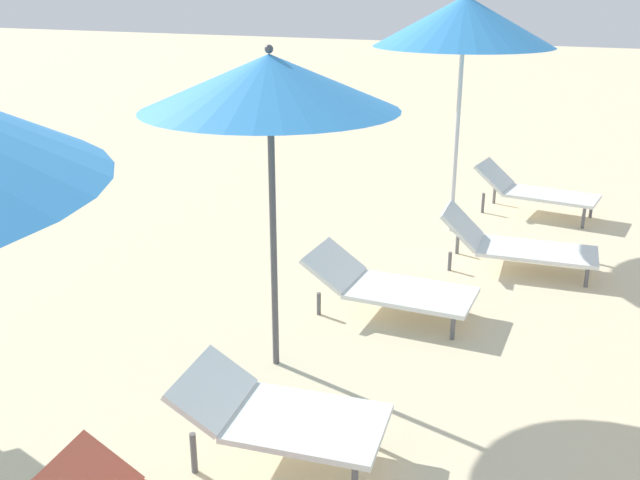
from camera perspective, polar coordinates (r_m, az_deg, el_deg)
name	(u,v)px	position (r m, az deg, el deg)	size (l,w,h in m)	color
umbrella_third	(270,83)	(5.01, -4.04, 12.40)	(1.82, 1.82, 2.42)	#4C4C51
lounger_third_shoreside	(388,285)	(6.42, 5.43, -3.61)	(1.51, 0.70, 0.53)	white
lounger_third_inland	(279,414)	(4.51, -3.27, -13.70)	(1.35, 0.83, 0.54)	white
umbrella_farthest	(464,21)	(8.34, 11.45, 16.73)	(2.01, 2.01, 2.76)	silver
lounger_farthest_shoreside	(534,190)	(9.57, 16.70, 3.83)	(1.56, 0.72, 0.62)	white
lounger_farthest_inland	(514,244)	(7.66, 15.26, -0.31)	(1.63, 0.78, 0.61)	white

